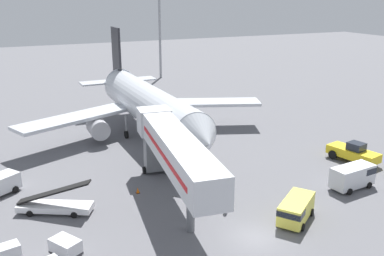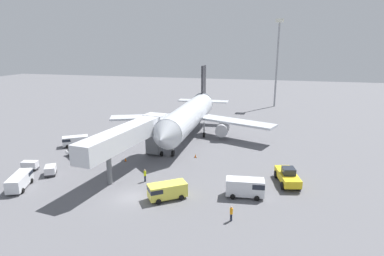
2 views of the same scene
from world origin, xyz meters
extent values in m
plane|color=slate|center=(0.00, 0.00, 0.00)|extent=(300.00, 300.00, 0.00)
cylinder|color=silver|center=(0.32, 27.53, 4.81)|extent=(5.65, 28.53, 5.18)
cone|color=silver|center=(0.58, 11.62, 4.81)|extent=(5.14, 3.45, 5.08)
cone|color=silver|center=(0.05, 44.38, 5.20)|extent=(5.01, 5.32, 4.93)
cube|color=#232328|center=(0.07, 43.07, 10.00)|extent=(0.43, 4.12, 8.30)
cube|color=silver|center=(3.19, 42.74, 5.46)|extent=(6.27, 3.10, 0.24)
cube|color=silver|center=(-3.04, 42.64, 5.46)|extent=(6.27, 3.10, 0.24)
cube|color=silver|center=(9.96, 29.98, 3.65)|extent=(16.64, 9.68, 0.44)
cube|color=silver|center=(-9.39, 29.67, 3.65)|extent=(16.57, 10.12, 0.44)
cylinder|color=#A8A8AD|center=(7.21, 29.07, 2.08)|extent=(2.63, 3.39, 2.57)
cylinder|color=#A8A8AD|center=(-6.62, 28.85, 2.08)|extent=(2.63, 3.39, 2.57)
cylinder|color=gray|center=(0.50, 16.44, 1.90)|extent=(0.28, 0.28, 2.71)
cylinder|color=black|center=(0.50, 16.44, 0.55)|extent=(0.37, 1.11, 1.10)
cylinder|color=gray|center=(3.27, 29.29, 1.90)|extent=(0.28, 0.28, 2.71)
cylinder|color=black|center=(3.27, 29.29, 0.55)|extent=(0.37, 1.11, 1.10)
cylinder|color=gray|center=(-2.69, 29.19, 1.90)|extent=(0.28, 0.28, 2.71)
cylinder|color=black|center=(-2.69, 29.19, 0.55)|extent=(0.37, 1.11, 1.10)
cube|color=silver|center=(-4.07, 6.90, 5.86)|extent=(5.35, 19.08, 2.70)
cube|color=red|center=(-5.58, 7.09, 5.86)|extent=(2.03, 15.71, 0.44)
cube|color=silver|center=(-2.81, 16.84, 5.86)|extent=(3.77, 3.21, 2.84)
cube|color=#232833|center=(-2.65, 18.13, 6.11)|extent=(3.30, 0.65, 0.90)
cube|color=slate|center=(-2.89, 16.25, 2.46)|extent=(2.76, 2.11, 4.11)
cylinder|color=black|center=(-4.30, 16.42, 0.40)|extent=(0.40, 0.83, 0.80)
cylinder|color=black|center=(-1.47, 16.07, 0.40)|extent=(0.40, 0.83, 0.80)
cylinder|color=slate|center=(-4.55, 3.16, 2.26)|extent=(0.70, 0.70, 4.51)
cube|color=yellow|center=(19.63, 9.47, 1.07)|extent=(3.64, 6.44, 1.04)
cube|color=#232833|center=(19.70, 9.18, 2.04)|extent=(1.98, 2.12, 0.90)
cylinder|color=black|center=(21.15, 7.80, 0.55)|extent=(0.64, 1.16, 1.10)
cylinder|color=black|center=(19.02, 7.30, 0.55)|extent=(0.64, 1.16, 1.10)
cylinder|color=black|center=(20.24, 11.65, 0.55)|extent=(0.64, 1.16, 1.10)
cylinder|color=black|center=(18.11, 11.15, 0.55)|extent=(0.64, 1.16, 1.10)
cube|color=white|center=(-14.60, 11.26, 0.57)|extent=(6.91, 4.85, 0.55)
cube|color=black|center=(-14.60, 11.26, 2.06)|extent=(6.55, 4.13, 2.37)
cylinder|color=black|center=(-12.38, 11.08, 0.30)|extent=(0.63, 0.48, 0.60)
cylinder|color=black|center=(-13.21, 9.51, 0.30)|extent=(0.63, 0.48, 0.60)
cylinder|color=black|center=(-16.00, 13.00, 0.30)|extent=(0.63, 0.48, 0.60)
cylinder|color=black|center=(-16.83, 11.44, 0.30)|extent=(0.63, 0.48, 0.60)
cube|color=silver|center=(-15.73, -1.20, 1.11)|extent=(3.56, 5.47, 1.64)
cube|color=#1E232D|center=(-16.37, 0.44, 1.47)|extent=(2.31, 2.21, 0.53)
cylinder|color=black|center=(-17.12, -0.02, 0.34)|extent=(0.55, 0.75, 0.68)
cylinder|color=black|center=(-15.50, 0.61, 0.34)|extent=(0.55, 0.75, 0.68)
cylinder|color=black|center=(-15.96, -3.01, 0.34)|extent=(0.55, 0.75, 0.68)
cylinder|color=black|center=(-14.34, -2.38, 0.34)|extent=(0.55, 0.75, 0.68)
cube|color=#E5DB4C|center=(4.73, 0.95, 1.16)|extent=(5.11, 4.52, 1.75)
cube|color=#1E232D|center=(3.41, -0.02, 1.55)|extent=(2.49, 2.61, 0.56)
cylinder|color=black|center=(4.12, -0.74, 0.34)|extent=(0.77, 0.70, 0.68)
cylinder|color=black|center=(2.94, 0.86, 0.34)|extent=(0.77, 0.70, 0.68)
cylinder|color=black|center=(6.53, 1.03, 0.34)|extent=(0.77, 0.70, 0.68)
cylinder|color=black|center=(5.35, 2.63, 0.34)|extent=(0.77, 0.70, 0.68)
cube|color=silver|center=(14.20, 3.99, 1.34)|extent=(5.03, 2.50, 2.10)
cube|color=#1E232D|center=(15.83, 4.17, 1.80)|extent=(1.76, 2.17, 0.67)
cylinder|color=black|center=(15.59, 5.10, 0.34)|extent=(0.71, 0.43, 0.68)
cylinder|color=black|center=(15.79, 3.20, 0.34)|extent=(0.71, 0.43, 0.68)
cylinder|color=black|center=(12.60, 4.77, 0.34)|extent=(0.71, 0.43, 0.68)
cylinder|color=black|center=(12.81, 2.88, 0.34)|extent=(0.71, 0.43, 0.68)
cube|color=silver|center=(-19.53, 17.26, 1.11)|extent=(4.98, 4.24, 1.65)
cube|color=#1E232D|center=(-20.85, 16.37, 1.48)|extent=(2.36, 2.50, 0.53)
cylinder|color=black|center=(-20.20, 15.66, 0.34)|extent=(0.76, 0.67, 0.68)
cylinder|color=black|center=(-21.26, 17.24, 0.34)|extent=(0.76, 0.67, 0.68)
cylinder|color=black|center=(-17.80, 17.28, 0.34)|extent=(0.76, 0.67, 0.68)
cylinder|color=black|center=(-18.85, 18.85, 0.34)|extent=(0.76, 0.67, 0.68)
cube|color=#38383D|center=(-19.16, 4.68, 0.29)|extent=(2.53, 1.64, 0.22)
cube|color=silver|center=(-19.16, 4.68, 0.92)|extent=(2.53, 1.64, 1.04)
cylinder|color=black|center=(-18.47, 5.39, 0.18)|extent=(0.38, 0.19, 0.36)
cylinder|color=black|center=(-18.25, 4.30, 0.18)|extent=(0.38, 0.19, 0.36)
cylinder|color=black|center=(-20.07, 5.07, 0.18)|extent=(0.38, 0.19, 0.36)
cylinder|color=black|center=(-19.85, 3.98, 0.18)|extent=(0.38, 0.19, 0.36)
cube|color=#38383D|center=(-14.80, 3.84, 0.29)|extent=(2.45, 2.75, 0.22)
cube|color=silver|center=(-14.80, 3.84, 0.90)|extent=(2.45, 2.75, 1.00)
cylinder|color=black|center=(-15.79, 4.19, 0.18)|extent=(0.29, 0.37, 0.36)
cylinder|color=black|center=(-14.63, 4.88, 0.18)|extent=(0.29, 0.37, 0.36)
cylinder|color=black|center=(-14.96, 2.80, 0.18)|extent=(0.29, 0.37, 0.36)
cylinder|color=black|center=(-13.80, 3.49, 0.18)|extent=(0.29, 0.37, 0.36)
cylinder|color=#1E2333|center=(13.30, -2.36, 0.43)|extent=(0.33, 0.33, 0.86)
cylinder|color=orange|center=(13.30, -2.36, 1.20)|extent=(0.43, 0.43, 0.68)
sphere|color=tan|center=(13.30, -2.36, 1.68)|extent=(0.23, 0.23, 0.23)
cylinder|color=#1E2333|center=(-0.05, 5.11, 0.44)|extent=(0.37, 0.37, 0.89)
cylinder|color=#D8EA19|center=(-0.05, 5.11, 1.24)|extent=(0.49, 0.49, 0.70)
sphere|color=tan|center=(-0.05, 5.11, 1.73)|extent=(0.24, 0.24, 0.24)
cube|color=black|center=(4.52, 16.71, 0.01)|extent=(0.40, 0.40, 0.03)
cone|color=orange|center=(4.52, 16.71, 0.32)|extent=(0.34, 0.34, 0.59)
cube|color=black|center=(-6.45, 12.00, 0.01)|extent=(0.38, 0.38, 0.03)
cone|color=orange|center=(-6.45, 12.00, 0.31)|extent=(0.33, 0.33, 0.56)
cylinder|color=#93969B|center=(17.43, 69.57, 12.79)|extent=(0.56, 0.56, 25.57)
cube|color=silver|center=(17.43, 69.57, 26.07)|extent=(2.40, 2.40, 1.00)
camera|label=1|loc=(-17.75, -26.29, 19.40)|focal=40.13mm
camera|label=2|loc=(17.01, -34.19, 18.97)|focal=29.83mm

